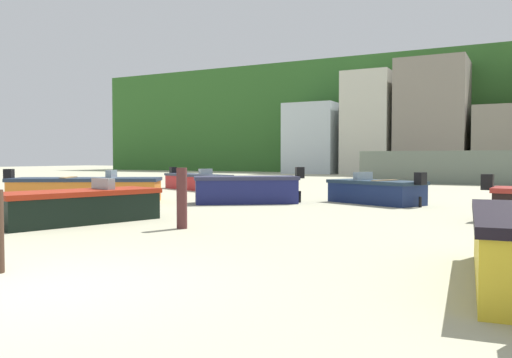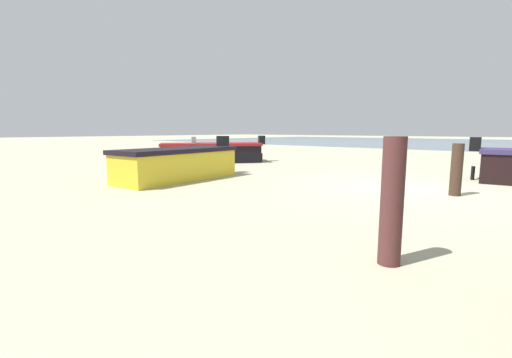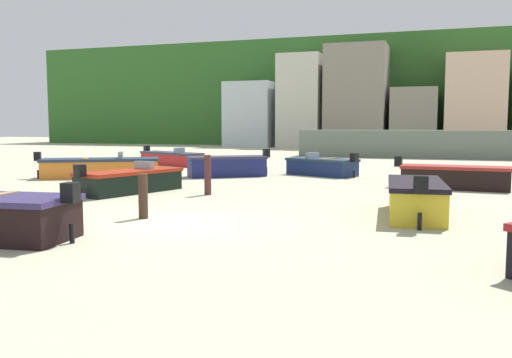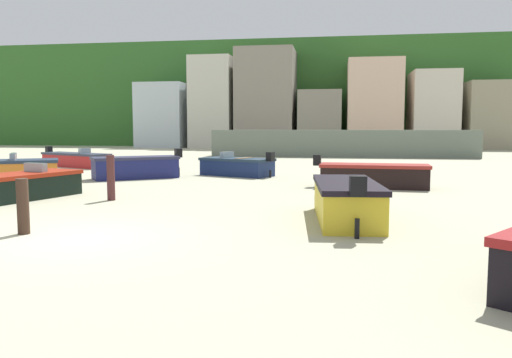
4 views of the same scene
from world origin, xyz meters
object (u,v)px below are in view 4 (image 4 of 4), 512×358
at_px(boat_yellow_5, 346,201).
at_px(mooring_post_near_water, 111,178).
at_px(boat_navy_2, 237,166).
at_px(boat_black_6, 18,186).
at_px(mooring_post_mid_beach, 23,206).
at_px(boat_red_3, 76,160).
at_px(boat_navy_8, 136,167).
at_px(boat_black_4, 373,176).

height_order(boat_yellow_5, mooring_post_near_water, mooring_post_near_water).
distance_m(boat_navy_2, boat_black_6, 10.13).
bearing_deg(boat_black_6, mooring_post_mid_beach, -38.09).
relative_size(boat_red_3, boat_navy_8, 1.31).
bearing_deg(mooring_post_near_water, boat_yellow_5, -18.66).
distance_m(boat_black_4, mooring_post_mid_beach, 12.24).
bearing_deg(boat_navy_8, boat_red_3, 10.92).
bearing_deg(mooring_post_mid_beach, boat_navy_8, 101.10).
bearing_deg(boat_red_3, boat_navy_8, 72.19).
bearing_deg(mooring_post_near_water, boat_navy_2, 75.35).
distance_m(boat_navy_2, mooring_post_near_water, 8.74).
bearing_deg(mooring_post_mid_beach, boat_black_4, 51.11).
bearing_deg(boat_black_4, boat_red_3, -111.87).
distance_m(boat_navy_2, boat_red_3, 10.63).
height_order(boat_navy_2, boat_black_4, boat_black_4).
distance_m(boat_black_6, mooring_post_mid_beach, 5.63).
bearing_deg(mooring_post_mid_beach, boat_black_6, 125.08).
bearing_deg(boat_navy_8, mooring_post_mid_beach, 155.93).
relative_size(boat_red_3, boat_black_6, 1.15).
height_order(boat_navy_8, mooring_post_mid_beach, boat_navy_8).
relative_size(boat_yellow_5, mooring_post_near_water, 2.94).
xyz_separation_m(boat_black_4, mooring_post_mid_beach, (-7.68, -9.53, 0.13)).
relative_size(boat_red_3, mooring_post_near_water, 3.58).
relative_size(boat_black_6, mooring_post_mid_beach, 3.73).
xyz_separation_m(boat_navy_2, boat_navy_8, (-4.08, -1.96, 0.06)).
bearing_deg(boat_navy_2, boat_black_6, 174.62).
bearing_deg(mooring_post_near_water, boat_black_6, -173.71).
xyz_separation_m(boat_navy_2, boat_black_4, (5.84, -3.84, 0.02)).
distance_m(boat_navy_8, mooring_post_near_water, 6.76).
xyz_separation_m(boat_red_3, boat_black_6, (4.89, -12.48, 0.00)).
relative_size(boat_black_4, boat_yellow_5, 1.05).
bearing_deg(boat_black_6, boat_red_3, 128.25).
xyz_separation_m(boat_yellow_5, mooring_post_near_water, (-6.95, 2.35, 0.21)).
height_order(boat_red_3, boat_black_4, boat_black_4).
xyz_separation_m(boat_navy_8, mooring_post_near_water, (1.87, -6.50, 0.20)).
xyz_separation_m(boat_black_4, boat_yellow_5, (-1.10, -6.96, 0.03)).
bearing_deg(boat_red_3, boat_navy_2, 95.70).
distance_m(boat_black_4, boat_yellow_5, 7.04).
height_order(boat_navy_2, boat_navy_8, boat_navy_8).
bearing_deg(boat_red_3, boat_black_4, 90.57).
relative_size(boat_navy_2, boat_yellow_5, 0.91).
xyz_separation_m(boat_red_3, boat_black_4, (15.81, -7.55, 0.03)).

